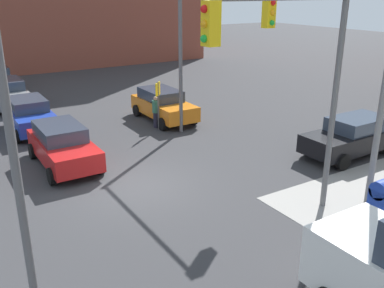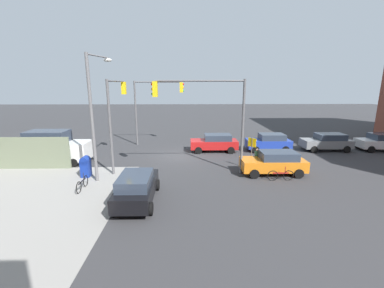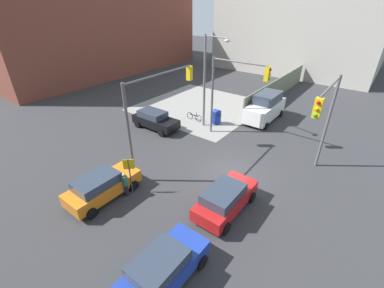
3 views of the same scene
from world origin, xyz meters
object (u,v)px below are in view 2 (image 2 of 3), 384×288
object	(u,v)px
hatchback_blue	(269,142)
pedestrian_crossing	(257,159)
traffic_signal_nw_corner	(208,107)
hatchback_white	(380,142)
hatchback_gray	(327,142)
hatchback_orange	(274,162)
coupe_red	(215,142)
bicycle_leaning_on_fence	(82,184)
bicycle_at_crosswalk	(281,175)
traffic_signal_se_corner	(154,100)
van_white_delivery	(53,147)
street_lamp_corner	(94,108)
traffic_signal_ne_corner	(116,106)
sedan_black	(137,187)
mailbox_blue	(86,166)

from	to	relation	value
hatchback_blue	pedestrian_crossing	size ratio (longest dim) A/B	2.53
traffic_signal_nw_corner	hatchback_white	size ratio (longest dim) A/B	1.66
hatchback_gray	hatchback_orange	bearing A→B (deg)	41.77
hatchback_blue	hatchback_orange	world-z (taller)	same
hatchback_gray	coupe_red	world-z (taller)	same
hatchback_white	bicycle_leaning_on_fence	xyz separation A→B (m)	(24.63, 8.82, -0.50)
hatchback_orange	coupe_red	distance (m)	7.22
hatchback_blue	pedestrian_crossing	distance (m)	6.13
bicycle_at_crosswalk	traffic_signal_se_corner	bearing A→B (deg)	-48.14
van_white_delivery	bicycle_leaning_on_fence	distance (m)	6.97
street_lamp_corner	hatchback_gray	bearing A→B (deg)	-159.47
traffic_signal_ne_corner	hatchback_white	xyz separation A→B (m)	(-23.53, -4.30, -3.75)
hatchback_orange	coupe_red	bearing A→B (deg)	-61.29
traffic_signal_se_corner	van_white_delivery	bearing A→B (deg)	40.76
traffic_signal_nw_corner	bicycle_at_crosswalk	world-z (taller)	traffic_signal_nw_corner
traffic_signal_se_corner	van_white_delivery	distance (m)	10.20
traffic_signal_ne_corner	street_lamp_corner	distance (m)	2.83
coupe_red	van_white_delivery	xyz separation A→B (m)	(13.21, 3.40, 0.44)
hatchback_orange	bicycle_leaning_on_fence	distance (m)	12.62
van_white_delivery	bicycle_leaning_on_fence	size ratio (longest dim) A/B	3.09
bicycle_leaning_on_fence	coupe_red	bearing A→B (deg)	-135.31
traffic_signal_nw_corner	hatchback_blue	size ratio (longest dim) A/B	1.60
traffic_signal_ne_corner	bicycle_leaning_on_fence	xyz separation A→B (m)	(1.10, 4.52, -4.25)
sedan_black	pedestrian_crossing	distance (m)	9.36
traffic_signal_se_corner	mailbox_blue	bearing A→B (deg)	69.28
traffic_signal_se_corner	hatchback_orange	xyz separation A→B (m)	(-9.37, 9.23, -3.76)
hatchback_blue	coupe_red	distance (m)	5.15
traffic_signal_se_corner	bicycle_leaning_on_fence	distance (m)	12.80
hatchback_blue	bicycle_leaning_on_fence	distance (m)	16.65
pedestrian_crossing	mailbox_blue	bearing A→B (deg)	-16.18
traffic_signal_ne_corner	hatchback_blue	distance (m)	14.18
traffic_signal_ne_corner	sedan_black	xyz separation A→B (m)	(-2.50, 6.30, -3.75)
hatchback_white	coupe_red	world-z (taller)	same
hatchback_gray	hatchback_white	world-z (taller)	same
coupe_red	bicycle_at_crosswalk	bearing A→B (deg)	114.77
traffic_signal_se_corner	van_white_delivery	xyz separation A→B (m)	(7.31, 6.30, -3.32)
traffic_signal_se_corner	hatchback_blue	bearing A→B (deg)	165.93
mailbox_blue	van_white_delivery	size ratio (longest dim) A/B	0.26
hatchback_white	bicycle_at_crosswalk	xyz separation A→B (m)	(12.23, 7.62, -0.50)
pedestrian_crossing	traffic_signal_ne_corner	bearing A→B (deg)	-28.10
traffic_signal_se_corner	mailbox_blue	size ratio (longest dim) A/B	4.55
street_lamp_corner	van_white_delivery	size ratio (longest dim) A/B	1.48
coupe_red	sedan_black	distance (m)	11.83
street_lamp_corner	hatchback_blue	xyz separation A→B (m)	(-13.56, -7.17, -3.86)
hatchback_blue	hatchback_orange	size ratio (longest dim) A/B	0.92
bicycle_leaning_on_fence	hatchback_blue	bearing A→B (deg)	-147.55
traffic_signal_nw_corner	mailbox_blue	distance (m)	9.17
hatchback_blue	mailbox_blue	bearing A→B (deg)	24.69
street_lamp_corner	sedan_black	distance (m)	6.09
coupe_red	sedan_black	bearing A→B (deg)	63.42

